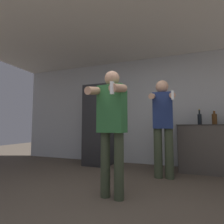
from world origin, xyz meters
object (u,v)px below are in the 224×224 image
at_px(refrigerator, 100,125).
at_px(bottle_green_wine, 200,119).
at_px(bottle_dark_rum, 214,119).
at_px(person_man_side, 163,122).
at_px(person_woman_foreground, 112,121).

xyz_separation_m(refrigerator, bottle_green_wine, (2.18, 0.12, 0.12)).
distance_m(refrigerator, bottle_dark_rum, 2.46).
xyz_separation_m(bottle_green_wine, person_man_side, (-0.68, -0.81, -0.08)).
height_order(bottle_dark_rum, person_man_side, person_man_side).
bearing_deg(person_woman_foreground, bottle_green_wine, 56.83).
bearing_deg(refrigerator, bottle_dark_rum, 2.91).
bearing_deg(bottle_green_wine, refrigerator, -176.73).
relative_size(bottle_green_wine, person_man_side, 0.19).
height_order(refrigerator, bottle_green_wine, refrigerator).
bearing_deg(person_woman_foreground, refrigerator, 117.84).
relative_size(bottle_dark_rum, person_man_side, 0.18).
height_order(bottle_green_wine, person_man_side, person_man_side).
distance_m(bottle_green_wine, person_woman_foreground, 2.28).
bearing_deg(refrigerator, bottle_green_wine, 3.27).
xyz_separation_m(refrigerator, person_man_side, (1.50, -0.69, 0.04)).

